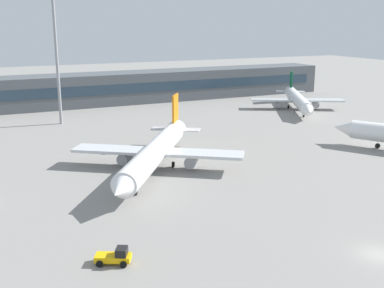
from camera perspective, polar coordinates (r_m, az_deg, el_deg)
The scene contains 6 objects.
ground_plane at distance 85.34m, azimuth 1.87°, elevation -1.73°, with size 400.00×400.00×0.00m, color gray.
terminal_building at distance 143.93m, azimuth -9.82°, elevation 6.56°, with size 141.53×12.13×9.00m.
airplane_mid at distance 78.00m, azimuth -4.38°, elevation -0.97°, with size 26.97×35.42×10.16m.
airplane_far at distance 135.17m, azimuth 12.52°, elevation 5.18°, with size 24.39×33.62×9.10m.
baggage_tug_yellow at distance 50.05m, azimuth -9.13°, elevation -13.11°, with size 3.88×3.06×1.75m.
floodlight_tower_west at distance 116.13m, azimuth -15.91°, elevation 10.89°, with size 3.20×0.80×31.09m.
Camera 1 is at (-36.98, -33.13, 23.82)m, focal length 44.68 mm.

